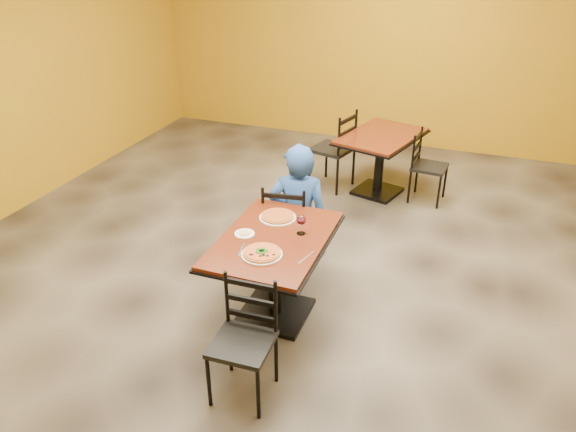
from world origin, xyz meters
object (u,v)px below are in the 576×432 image
at_px(chair_main_far, 287,225).
at_px(side_plate, 245,234).
at_px(wine_glass, 301,224).
at_px(plate_far, 278,217).
at_px(chair_second_right, 430,167).
at_px(table_second, 380,151).
at_px(pizza_far, 278,216).
at_px(chair_second_left, 332,149).
at_px(pizza_main, 262,252).
at_px(table_main, 274,258).
at_px(diner, 298,201).
at_px(chair_main_near, 242,345).
at_px(plate_main, 262,254).

height_order(chair_main_far, side_plate, chair_main_far).
bearing_deg(wine_glass, plate_far, 146.06).
height_order(chair_second_right, plate_far, chair_second_right).
relative_size(table_second, pizza_far, 4.58).
height_order(chair_second_left, pizza_main, chair_second_left).
relative_size(table_main, plate_far, 3.97).
height_order(chair_second_left, diner, diner).
bearing_deg(pizza_main, chair_main_near, -79.91).
relative_size(table_second, chair_main_near, 1.48).
relative_size(table_second, plate_main, 4.14).
xyz_separation_m(table_second, chair_second_left, (-0.59, 0.00, -0.06)).
distance_m(diner, wine_glass, 0.96).
bearing_deg(diner, chair_main_near, 84.03).
bearing_deg(wine_glass, plate_main, -112.79).
height_order(chair_main_near, chair_second_right, chair_main_near).
bearing_deg(chair_main_near, diner, 96.03).
height_order(diner, plate_far, diner).
distance_m(chair_main_near, pizza_main, 0.72).
distance_m(chair_main_near, chair_second_left, 3.60).
relative_size(diner, plate_main, 3.74).
bearing_deg(diner, plate_main, 83.02).
bearing_deg(wine_glass, table_second, 87.23).
height_order(chair_main_near, chair_main_far, chair_main_far).
height_order(plate_main, pizza_far, pizza_far).
distance_m(table_main, chair_main_far, 0.77).
bearing_deg(table_second, side_plate, -101.26).
distance_m(diner, pizza_far, 0.72).
height_order(table_main, wine_glass, wine_glass).
xyz_separation_m(plate_main, wine_glass, (0.17, 0.40, 0.08)).
bearing_deg(chair_second_right, chair_main_far, 156.82).
bearing_deg(plate_far, wine_glass, -33.94).
relative_size(table_second, chair_second_right, 1.53).
xyz_separation_m(chair_main_near, pizza_main, (-0.11, 0.63, 0.34)).
xyz_separation_m(table_main, chair_main_far, (-0.17, 0.74, -0.11)).
bearing_deg(table_second, chair_second_left, 180.00).
xyz_separation_m(table_main, wine_glass, (0.18, 0.13, 0.28)).
relative_size(plate_main, pizza_far, 1.11).
xyz_separation_m(table_second, plate_main, (-0.29, -2.94, 0.20)).
height_order(chair_main_near, wine_glass, wine_glass).
distance_m(table_main, pizza_main, 0.35).
bearing_deg(side_plate, chair_main_near, -67.46).
height_order(chair_second_right, side_plate, chair_second_right).
bearing_deg(diner, chair_second_right, -135.92).
distance_m(chair_main_near, pizza_far, 1.28).
relative_size(table_main, chair_main_near, 1.41).
bearing_deg(table_main, plate_main, -87.97).
relative_size(pizza_main, pizza_far, 1.01).
bearing_deg(pizza_far, table_main, -73.76).
distance_m(diner, plate_main, 1.29).
bearing_deg(table_main, pizza_main, -87.97).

